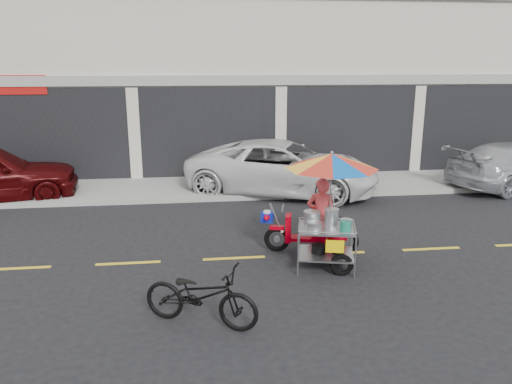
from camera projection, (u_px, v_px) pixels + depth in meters
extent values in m
plane|color=black|center=(335.00, 254.00, 9.85)|extent=(90.00, 90.00, 0.00)
cube|color=gray|center=(285.00, 183.00, 15.11)|extent=(45.00, 3.00, 0.15)
cube|color=beige|center=(263.00, 51.00, 18.89)|extent=(36.00, 8.00, 8.00)
cube|color=black|center=(281.00, 134.00, 15.68)|extent=(35.28, 0.06, 2.90)
cube|color=gray|center=(281.00, 80.00, 15.24)|extent=(36.00, 0.12, 0.30)
cube|color=gold|center=(335.00, 253.00, 9.85)|extent=(42.00, 0.10, 0.01)
imported|color=silver|center=(283.00, 167.00, 14.14)|extent=(5.89, 4.24, 1.49)
imported|color=black|center=(201.00, 295.00, 7.12)|extent=(1.83, 1.28, 0.91)
torus|color=black|center=(277.00, 239.00, 9.92)|extent=(0.52, 0.21, 0.51)
torus|color=black|center=(346.00, 242.00, 9.78)|extent=(0.52, 0.21, 0.51)
cylinder|color=#9EA0A5|center=(277.00, 239.00, 9.92)|extent=(0.14, 0.08, 0.13)
cylinder|color=#9EA0A5|center=(346.00, 242.00, 9.78)|extent=(0.14, 0.08, 0.13)
cube|color=#B30010|center=(277.00, 228.00, 9.86)|extent=(0.31, 0.17, 0.07)
cylinder|color=#9EA0A5|center=(277.00, 221.00, 9.82)|extent=(0.33, 0.12, 0.73)
cube|color=#B30010|center=(288.00, 228.00, 9.83)|extent=(0.18, 0.32, 0.54)
cube|color=#B30010|center=(309.00, 239.00, 9.84)|extent=(0.76, 0.41, 0.07)
cube|color=#B30010|center=(330.00, 229.00, 9.75)|extent=(0.71, 0.38, 0.36)
cube|color=black|center=(326.00, 219.00, 9.70)|extent=(0.62, 0.35, 0.09)
cylinder|color=#9EA0A5|center=(283.00, 208.00, 9.74)|extent=(0.15, 0.49, 0.03)
sphere|color=black|center=(286.00, 200.00, 9.88)|extent=(0.09, 0.09, 0.09)
cylinder|color=white|center=(282.00, 231.00, 9.86)|extent=(0.13, 0.13, 0.05)
cube|color=#091699|center=(267.00, 217.00, 9.82)|extent=(0.27, 0.25, 0.18)
cylinder|color=white|center=(267.00, 212.00, 9.80)|extent=(0.17, 0.17, 0.05)
cone|color=#B30010|center=(266.00, 219.00, 9.67)|extent=(0.20, 0.23, 0.16)
torus|color=black|center=(341.00, 265.00, 8.81)|extent=(0.42, 0.18, 0.41)
cylinder|color=#9EA0A5|center=(298.00, 255.00, 8.75)|extent=(0.04, 0.04, 0.77)
cylinder|color=#9EA0A5|center=(299.00, 239.00, 9.53)|extent=(0.04, 0.04, 0.77)
cylinder|color=#9EA0A5|center=(355.00, 258.00, 8.65)|extent=(0.04, 0.04, 0.77)
cylinder|color=#9EA0A5|center=(352.00, 241.00, 9.43)|extent=(0.04, 0.04, 0.77)
cube|color=#9EA0A5|center=(326.00, 254.00, 9.12)|extent=(1.15, 1.02, 0.03)
cube|color=#9EA0A5|center=(327.00, 228.00, 8.99)|extent=(1.15, 1.02, 0.04)
cylinder|color=#9EA0A5|center=(327.00, 233.00, 8.59)|extent=(0.97, 0.25, 0.02)
cylinder|color=#9EA0A5|center=(326.00, 218.00, 9.37)|extent=(0.97, 0.25, 0.02)
cylinder|color=#9EA0A5|center=(299.00, 224.00, 9.03)|extent=(0.21, 0.79, 0.02)
cylinder|color=#9EA0A5|center=(355.00, 226.00, 8.93)|extent=(0.21, 0.79, 0.02)
cylinder|color=#9EA0A5|center=(325.00, 246.00, 9.51)|extent=(0.19, 0.67, 0.04)
cylinder|color=#9EA0A5|center=(326.00, 223.00, 9.39)|extent=(0.19, 0.67, 0.04)
cube|color=#F6D200|center=(335.00, 247.00, 8.61)|extent=(0.31, 0.09, 0.23)
cylinder|color=#B7B7BC|center=(312.00, 218.00, 9.16)|extent=(0.37, 0.37, 0.22)
cylinder|color=#B7B7BC|center=(332.00, 217.00, 9.13)|extent=(0.31, 0.31, 0.27)
cylinder|color=#B7B7BC|center=(346.00, 224.00, 8.98)|extent=(0.26, 0.26, 0.13)
cylinder|color=#B7B7BC|center=(314.00, 226.00, 8.84)|extent=(0.31, 0.31, 0.13)
cylinder|color=#1A735B|center=(345.00, 227.00, 8.71)|extent=(0.24, 0.24, 0.20)
cylinder|color=black|center=(318.00, 249.00, 9.11)|extent=(0.30, 0.30, 0.16)
cylinder|color=black|center=(338.00, 250.00, 9.08)|extent=(0.26, 0.26, 0.14)
cylinder|color=#9EA0A5|center=(331.00, 191.00, 8.90)|extent=(0.03, 0.03, 1.35)
sphere|color=#9EA0A5|center=(332.00, 152.00, 8.72)|extent=(0.05, 0.05, 0.05)
imported|color=#E64346|center=(321.00, 216.00, 9.70)|extent=(0.63, 0.48, 1.53)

